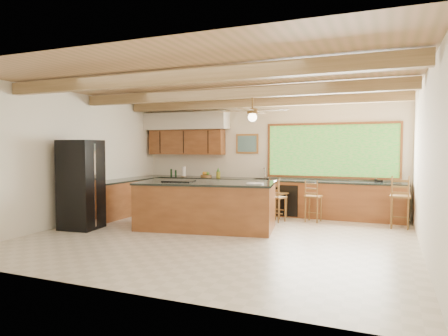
% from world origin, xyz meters
% --- Properties ---
extents(ground, '(7.20, 7.20, 0.00)m').
position_xyz_m(ground, '(0.00, 0.00, 0.00)').
color(ground, beige).
rests_on(ground, ground).
extents(room_shell, '(7.27, 6.54, 3.02)m').
position_xyz_m(room_shell, '(-0.17, 0.65, 2.21)').
color(room_shell, white).
rests_on(room_shell, ground).
extents(counter_run, '(7.12, 3.10, 1.22)m').
position_xyz_m(counter_run, '(-0.82, 2.52, 0.46)').
color(counter_run, brown).
rests_on(counter_run, ground).
extents(island, '(3.10, 1.85, 1.03)m').
position_xyz_m(island, '(-0.58, 0.59, 0.51)').
color(island, brown).
rests_on(island, ground).
extents(refrigerator, '(0.81, 0.80, 1.91)m').
position_xyz_m(refrigerator, '(-3.05, -0.45, 0.96)').
color(refrigerator, black).
rests_on(refrigerator, ground).
extents(bar_stool_a, '(0.48, 0.48, 1.02)m').
position_xyz_m(bar_stool_a, '(0.54, 2.40, 0.60)').
color(bar_stool_a, brown).
rests_on(bar_stool_a, ground).
extents(bar_stool_b, '(0.44, 0.44, 0.96)m').
position_xyz_m(bar_stool_b, '(0.64, 1.88, 0.57)').
color(bar_stool_b, brown).
rests_on(bar_stool_b, ground).
extents(bar_stool_c, '(0.41, 0.41, 1.00)m').
position_xyz_m(bar_stool_c, '(1.43, 2.20, 0.59)').
color(bar_stool_c, brown).
rests_on(bar_stool_c, ground).
extents(bar_stool_d, '(0.43, 0.43, 1.15)m').
position_xyz_m(bar_stool_d, '(3.30, 2.15, 0.68)').
color(bar_stool_d, brown).
rests_on(bar_stool_d, ground).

